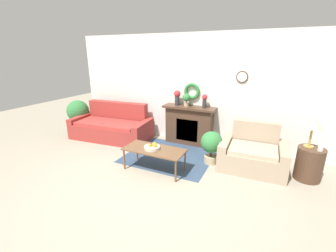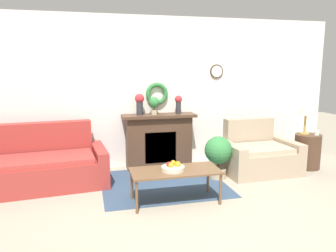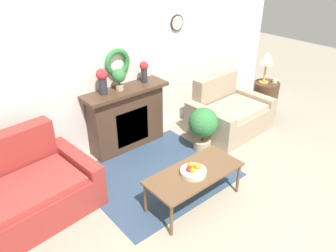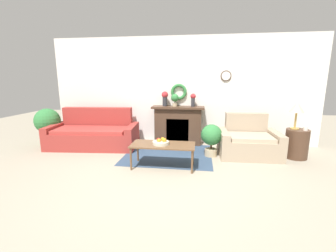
{
  "view_description": "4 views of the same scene",
  "coord_description": "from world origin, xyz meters",
  "px_view_note": "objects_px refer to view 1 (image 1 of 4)",
  "views": [
    {
      "loc": [
        1.77,
        -2.75,
        2.23
      ],
      "look_at": [
        -0.11,
        1.23,
        0.79
      ],
      "focal_mm": 24.0,
      "sensor_mm": 36.0,
      "label": 1
    },
    {
      "loc": [
        -1.3,
        -3.29,
        1.81
      ],
      "look_at": [
        -0.1,
        1.52,
        0.91
      ],
      "focal_mm": 35.0,
      "sensor_mm": 36.0,
      "label": 2
    },
    {
      "loc": [
        -2.44,
        -1.41,
        2.8
      ],
      "look_at": [
        0.05,
        1.53,
        0.66
      ],
      "focal_mm": 35.0,
      "sensor_mm": 36.0,
      "label": 3
    },
    {
      "loc": [
        0.47,
        -3.23,
        1.65
      ],
      "look_at": [
        -0.19,
        1.47,
        0.65
      ],
      "focal_mm": 24.0,
      "sensor_mm": 36.0,
      "label": 4
    }
  ],
  "objects_px": {
    "fireplace": "(189,125)",
    "mug": "(320,149)",
    "fruit_bowl": "(152,147)",
    "vase_on_mantel_left": "(177,97)",
    "table_lamp": "(313,123)",
    "couch_left": "(112,127)",
    "side_table_by_loveseat": "(309,164)",
    "potted_plant_on_mantel": "(186,98)",
    "loveseat_right": "(253,153)",
    "coffee_table": "(154,151)",
    "potted_plant_floor_by_loveseat": "(211,144)",
    "vase_on_mantel_right": "(205,100)",
    "potted_plant_floor_by_couch": "(78,112)"
  },
  "relations": [
    {
      "from": "couch_left",
      "to": "vase_on_mantel_left",
      "type": "height_order",
      "value": "vase_on_mantel_left"
    },
    {
      "from": "fruit_bowl",
      "to": "potted_plant_floor_by_couch",
      "type": "xyz_separation_m",
      "value": [
        -3.15,
        1.17,
        0.08
      ]
    },
    {
      "from": "fireplace",
      "to": "couch_left",
      "type": "bearing_deg",
      "value": -166.2
    },
    {
      "from": "vase_on_mantel_right",
      "to": "potted_plant_floor_by_couch",
      "type": "distance_m",
      "value": 3.76
    },
    {
      "from": "loveseat_right",
      "to": "table_lamp",
      "type": "distance_m",
      "value": 1.19
    },
    {
      "from": "coffee_table",
      "to": "mug",
      "type": "bearing_deg",
      "value": 16.23
    },
    {
      "from": "table_lamp",
      "to": "mug",
      "type": "bearing_deg",
      "value": -38.16
    },
    {
      "from": "fireplace",
      "to": "coffee_table",
      "type": "bearing_deg",
      "value": -94.5
    },
    {
      "from": "coffee_table",
      "to": "vase_on_mantel_left",
      "type": "height_order",
      "value": "vase_on_mantel_left"
    },
    {
      "from": "fireplace",
      "to": "vase_on_mantel_left",
      "type": "xyz_separation_m",
      "value": [
        -0.34,
        0.01,
        0.7
      ]
    },
    {
      "from": "fruit_bowl",
      "to": "potted_plant_floor_by_loveseat",
      "type": "distance_m",
      "value": 1.24
    },
    {
      "from": "coffee_table",
      "to": "mug",
      "type": "distance_m",
      "value": 2.95
    },
    {
      "from": "loveseat_right",
      "to": "potted_plant_on_mantel",
      "type": "relative_size",
      "value": 4.15
    },
    {
      "from": "fireplace",
      "to": "table_lamp",
      "type": "height_order",
      "value": "table_lamp"
    },
    {
      "from": "side_table_by_loveseat",
      "to": "potted_plant_floor_by_loveseat",
      "type": "xyz_separation_m",
      "value": [
        -1.78,
        -0.14,
        0.12
      ]
    },
    {
      "from": "potted_plant_on_mantel",
      "to": "coffee_table",
      "type": "bearing_deg",
      "value": -91.49
    },
    {
      "from": "vase_on_mantel_right",
      "to": "potted_plant_floor_by_couch",
      "type": "xyz_separation_m",
      "value": [
        -3.68,
        -0.46,
        -0.59
      ]
    },
    {
      "from": "fireplace",
      "to": "potted_plant_on_mantel",
      "type": "xyz_separation_m",
      "value": [
        -0.09,
        -0.01,
        0.67
      ]
    },
    {
      "from": "loveseat_right",
      "to": "potted_plant_on_mantel",
      "type": "distance_m",
      "value": 2.01
    },
    {
      "from": "potted_plant_on_mantel",
      "to": "potted_plant_floor_by_loveseat",
      "type": "distance_m",
      "value": 1.43
    },
    {
      "from": "loveseat_right",
      "to": "coffee_table",
      "type": "height_order",
      "value": "loveseat_right"
    },
    {
      "from": "potted_plant_floor_by_loveseat",
      "to": "potted_plant_on_mantel",
      "type": "bearing_deg",
      "value": 136.9
    },
    {
      "from": "table_lamp",
      "to": "potted_plant_floor_by_loveseat",
      "type": "distance_m",
      "value": 1.85
    },
    {
      "from": "vase_on_mantel_left",
      "to": "potted_plant_on_mantel",
      "type": "relative_size",
      "value": 1.19
    },
    {
      "from": "coffee_table",
      "to": "table_lamp",
      "type": "relative_size",
      "value": 2.08
    },
    {
      "from": "table_lamp",
      "to": "potted_plant_floor_by_couch",
      "type": "relative_size",
      "value": 0.63
    },
    {
      "from": "couch_left",
      "to": "mug",
      "type": "distance_m",
      "value": 4.76
    },
    {
      "from": "fruit_bowl",
      "to": "vase_on_mantel_left",
      "type": "height_order",
      "value": "vase_on_mantel_left"
    },
    {
      "from": "side_table_by_loveseat",
      "to": "potted_plant_on_mantel",
      "type": "xyz_separation_m",
      "value": [
        -2.68,
        0.7,
        0.86
      ]
    },
    {
      "from": "side_table_by_loveseat",
      "to": "table_lamp",
      "type": "distance_m",
      "value": 0.75
    },
    {
      "from": "potted_plant_floor_by_loveseat",
      "to": "mug",
      "type": "bearing_deg",
      "value": 1.73
    },
    {
      "from": "loveseat_right",
      "to": "potted_plant_on_mantel",
      "type": "bearing_deg",
      "value": 157.15
    },
    {
      "from": "table_lamp",
      "to": "potted_plant_floor_by_couch",
      "type": "bearing_deg",
      "value": 177.97
    },
    {
      "from": "coffee_table",
      "to": "side_table_by_loveseat",
      "type": "bearing_deg",
      "value": 18.33
    },
    {
      "from": "coffee_table",
      "to": "mug",
      "type": "relative_size",
      "value": 14.36
    },
    {
      "from": "table_lamp",
      "to": "couch_left",
      "type": "bearing_deg",
      "value": 177.94
    },
    {
      "from": "fireplace",
      "to": "loveseat_right",
      "type": "xyz_separation_m",
      "value": [
        1.61,
        -0.66,
        -0.19
      ]
    },
    {
      "from": "fruit_bowl",
      "to": "side_table_by_loveseat",
      "type": "bearing_deg",
      "value": 18.41
    },
    {
      "from": "fireplace",
      "to": "potted_plant_floor_by_couch",
      "type": "height_order",
      "value": "fireplace"
    },
    {
      "from": "table_lamp",
      "to": "potted_plant_on_mantel",
      "type": "relative_size",
      "value": 1.86
    },
    {
      "from": "potted_plant_on_mantel",
      "to": "fruit_bowl",
      "type": "bearing_deg",
      "value": -92.73
    },
    {
      "from": "fireplace",
      "to": "fruit_bowl",
      "type": "xyz_separation_m",
      "value": [
        -0.16,
        -1.63,
        -0.0
      ]
    },
    {
      "from": "fruit_bowl",
      "to": "vase_on_mantel_left",
      "type": "distance_m",
      "value": 1.79
    },
    {
      "from": "fireplace",
      "to": "potted_plant_floor_by_loveseat",
      "type": "bearing_deg",
      "value": -46.47
    },
    {
      "from": "mug",
      "to": "vase_on_mantel_left",
      "type": "relative_size",
      "value": 0.23
    },
    {
      "from": "vase_on_mantel_right",
      "to": "loveseat_right",
      "type": "bearing_deg",
      "value": -28.27
    },
    {
      "from": "fruit_bowl",
      "to": "mug",
      "type": "height_order",
      "value": "mug"
    },
    {
      "from": "fireplace",
      "to": "mug",
      "type": "distance_m",
      "value": 2.81
    },
    {
      "from": "couch_left",
      "to": "side_table_by_loveseat",
      "type": "distance_m",
      "value": 4.64
    },
    {
      "from": "potted_plant_floor_by_loveseat",
      "to": "vase_on_mantel_right",
      "type": "bearing_deg",
      "value": 117.09
    }
  ]
}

